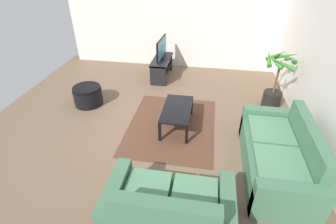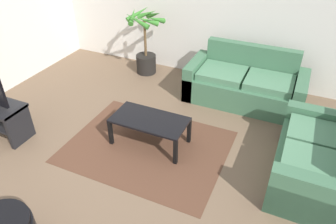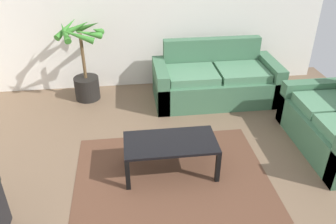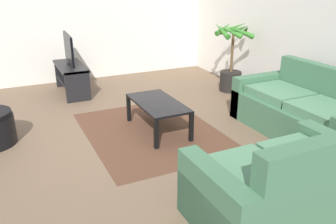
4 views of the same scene
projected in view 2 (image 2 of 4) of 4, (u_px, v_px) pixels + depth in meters
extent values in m
plane|color=brown|center=(123.00, 166.00, 4.16)|extent=(6.60, 6.60, 0.00)
cube|color=silver|center=(204.00, 4.00, 5.67)|extent=(6.00, 0.06, 2.70)
cube|color=#3F6B4C|center=(244.00, 91.00, 5.38)|extent=(1.93, 0.90, 0.42)
cube|color=#3F6B4C|center=(252.00, 58.00, 5.41)|extent=(1.57, 0.16, 0.48)
cube|color=#3F6B4C|center=(196.00, 76.00, 5.63)|extent=(0.18, 0.90, 0.62)
cube|color=#3F6B4C|center=(299.00, 97.00, 5.03)|extent=(0.18, 0.90, 0.62)
cube|color=#4F7F5D|center=(222.00, 73.00, 5.33)|extent=(0.75, 0.66, 0.12)
cube|color=#4F7F5D|center=(269.00, 83.00, 5.06)|extent=(0.75, 0.66, 0.12)
cube|color=#3F6B4C|center=(313.00, 166.00, 3.87)|extent=(0.90, 1.54, 0.42)
cube|color=#3F6B4C|center=(311.00, 200.00, 3.30)|extent=(0.90, 0.18, 0.62)
cube|color=#3F6B4C|center=(318.00, 129.00, 4.33)|extent=(0.90, 0.18, 0.62)
cube|color=#4F7F5D|center=(313.00, 164.00, 3.52)|extent=(0.66, 0.55, 0.12)
cube|color=#4F7F5D|center=(316.00, 134.00, 3.96)|extent=(0.66, 0.55, 0.12)
cube|color=black|center=(20.00, 126.00, 4.45)|extent=(0.06, 0.41, 0.53)
cube|color=black|center=(149.00, 120.00, 4.34)|extent=(1.05, 0.54, 0.03)
cube|color=black|center=(111.00, 133.00, 4.44)|extent=(0.05, 0.05, 0.39)
cube|color=black|center=(175.00, 152.00, 4.10)|extent=(0.05, 0.05, 0.39)
cube|color=black|center=(128.00, 115.00, 4.81)|extent=(0.05, 0.05, 0.39)
cube|color=black|center=(189.00, 131.00, 4.47)|extent=(0.05, 0.05, 0.39)
cube|color=#513323|center=(147.00, 146.00, 4.49)|extent=(2.20, 1.70, 0.01)
cylinder|color=black|center=(146.00, 64.00, 6.32)|extent=(0.39, 0.39, 0.37)
cylinder|color=brown|center=(145.00, 38.00, 6.01)|extent=(0.05, 0.05, 0.71)
cone|color=#367B29|center=(156.00, 19.00, 5.67)|extent=(0.18, 0.53, 0.28)
cone|color=#367B29|center=(154.00, 15.00, 5.89)|extent=(0.43, 0.30, 0.25)
cone|color=#367B29|center=(147.00, 14.00, 5.93)|extent=(0.39, 0.18, 0.23)
cone|color=#367B29|center=(138.00, 13.00, 5.96)|extent=(0.36, 0.47, 0.27)
cone|color=#367B29|center=(133.00, 16.00, 5.81)|extent=(0.23, 0.45, 0.25)
cone|color=#367B29|center=(137.00, 21.00, 5.61)|extent=(0.50, 0.13, 0.27)
cone|color=#367B29|center=(147.00, 20.00, 5.61)|extent=(0.41, 0.36, 0.25)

